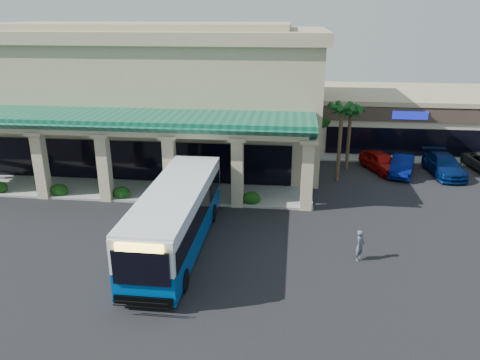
# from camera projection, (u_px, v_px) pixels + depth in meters

# --- Properties ---
(ground) EXTENTS (110.00, 110.00, 0.00)m
(ground) POSITION_uv_depth(u_px,v_px,m) (200.00, 240.00, 26.50)
(ground) COLOR black
(main_building) EXTENTS (30.80, 14.80, 11.35)m
(main_building) POSITION_uv_depth(u_px,v_px,m) (143.00, 92.00, 40.39)
(main_building) COLOR tan
(main_building) RESTS_ON ground
(arcade) EXTENTS (30.00, 6.20, 5.70)m
(arcade) POSITION_uv_depth(u_px,v_px,m) (106.00, 153.00, 32.74)
(arcade) COLOR #0D523C
(arcade) RESTS_ON ground
(strip_mall) EXTENTS (22.50, 12.50, 4.90)m
(strip_mall) POSITION_uv_depth(u_px,v_px,m) (425.00, 117.00, 46.19)
(strip_mall) COLOR beige
(strip_mall) RESTS_ON ground
(palm_0) EXTENTS (2.40, 2.40, 6.60)m
(palm_0) POSITION_uv_depth(u_px,v_px,m) (340.00, 139.00, 34.76)
(palm_0) COLOR #0F3A12
(palm_0) RESTS_ON ground
(palm_1) EXTENTS (2.40, 2.40, 5.80)m
(palm_1) POSITION_uv_depth(u_px,v_px,m) (349.00, 135.00, 37.60)
(palm_1) COLOR #0F3A12
(palm_1) RESTS_ON ground
(broadleaf_tree) EXTENTS (2.60, 2.60, 4.81)m
(broadleaf_tree) POSITION_uv_depth(u_px,v_px,m) (320.00, 126.00, 42.65)
(broadleaf_tree) COLOR #10360C
(broadleaf_tree) RESTS_ON ground
(transit_bus) EXTENTS (2.98, 12.50, 3.49)m
(transit_bus) POSITION_uv_depth(u_px,v_px,m) (177.00, 218.00, 25.09)
(transit_bus) COLOR #024598
(transit_bus) RESTS_ON ground
(pedestrian) EXTENTS (0.65, 0.73, 1.67)m
(pedestrian) POSITION_uv_depth(u_px,v_px,m) (360.00, 245.00, 24.11)
(pedestrian) COLOR #494F5E
(pedestrian) RESTS_ON ground
(car_silver) EXTENTS (3.43, 4.96, 1.57)m
(car_silver) POSITION_uv_depth(u_px,v_px,m) (381.00, 162.00, 37.76)
(car_silver) COLOR #930A08
(car_silver) RESTS_ON ground
(car_white) EXTENTS (2.85, 4.88, 1.52)m
(car_white) POSITION_uv_depth(u_px,v_px,m) (402.00, 165.00, 37.03)
(car_white) COLOR #040E55
(car_white) RESTS_ON ground
(car_red) EXTENTS (2.60, 5.63, 1.59)m
(car_red) POSITION_uv_depth(u_px,v_px,m) (444.00, 165.00, 36.92)
(car_red) COLOR #041C56
(car_red) RESTS_ON ground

